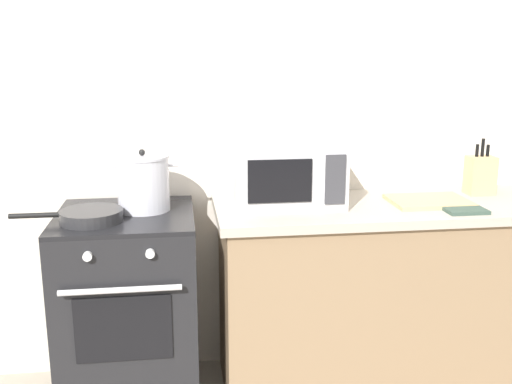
{
  "coord_description": "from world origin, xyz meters",
  "views": [
    {
      "loc": [
        -0.11,
        -1.94,
        1.62
      ],
      "look_at": [
        0.23,
        0.6,
        1.0
      ],
      "focal_mm": 41.3,
      "sensor_mm": 36.0,
      "label": 1
    }
  ],
  "objects_px": {
    "stock_pot": "(143,183)",
    "knife_block": "(480,175)",
    "stove": "(130,311)",
    "oven_mitt": "(464,210)",
    "cutting_board": "(429,201)",
    "frying_pan": "(90,216)",
    "microwave": "(286,172)"
  },
  "relations": [
    {
      "from": "knife_block",
      "to": "oven_mitt",
      "type": "height_order",
      "value": "knife_block"
    },
    {
      "from": "frying_pan",
      "to": "oven_mitt",
      "type": "xyz_separation_m",
      "value": [
        1.63,
        -0.06,
        -0.02
      ]
    },
    {
      "from": "stock_pot",
      "to": "knife_block",
      "type": "xyz_separation_m",
      "value": [
        1.64,
        0.09,
        -0.03
      ]
    },
    {
      "from": "stock_pot",
      "to": "microwave",
      "type": "relative_size",
      "value": 0.64
    },
    {
      "from": "microwave",
      "to": "oven_mitt",
      "type": "bearing_deg",
      "value": -17.31
    },
    {
      "from": "stock_pot",
      "to": "cutting_board",
      "type": "bearing_deg",
      "value": -2.36
    },
    {
      "from": "oven_mitt",
      "to": "stove",
      "type": "bearing_deg",
      "value": 173.94
    },
    {
      "from": "cutting_board",
      "to": "knife_block",
      "type": "xyz_separation_m",
      "value": [
        0.32,
        0.14,
        0.09
      ]
    },
    {
      "from": "stock_pot",
      "to": "stove",
      "type": "bearing_deg",
      "value": -146.44
    },
    {
      "from": "stock_pot",
      "to": "frying_pan",
      "type": "relative_size",
      "value": 0.69
    },
    {
      "from": "stove",
      "to": "frying_pan",
      "type": "relative_size",
      "value": 2.0
    },
    {
      "from": "frying_pan",
      "to": "oven_mitt",
      "type": "bearing_deg",
      "value": -1.98
    },
    {
      "from": "frying_pan",
      "to": "microwave",
      "type": "distance_m",
      "value": 0.89
    },
    {
      "from": "oven_mitt",
      "to": "cutting_board",
      "type": "bearing_deg",
      "value": 121.15
    },
    {
      "from": "cutting_board",
      "to": "oven_mitt",
      "type": "distance_m",
      "value": 0.19
    },
    {
      "from": "frying_pan",
      "to": "microwave",
      "type": "height_order",
      "value": "microwave"
    },
    {
      "from": "stove",
      "to": "oven_mitt",
      "type": "relative_size",
      "value": 5.11
    },
    {
      "from": "stove",
      "to": "cutting_board",
      "type": "relative_size",
      "value": 2.56
    },
    {
      "from": "frying_pan",
      "to": "knife_block",
      "type": "distance_m",
      "value": 1.87
    },
    {
      "from": "stove",
      "to": "knife_block",
      "type": "distance_m",
      "value": 1.82
    },
    {
      "from": "cutting_board",
      "to": "knife_block",
      "type": "height_order",
      "value": "knife_block"
    },
    {
      "from": "cutting_board",
      "to": "stove",
      "type": "bearing_deg",
      "value": -179.95
    },
    {
      "from": "stove",
      "to": "cutting_board",
      "type": "distance_m",
      "value": 1.48
    },
    {
      "from": "microwave",
      "to": "knife_block",
      "type": "xyz_separation_m",
      "value": [
        0.99,
        0.06,
        -0.05
      ]
    },
    {
      "from": "microwave",
      "to": "frying_pan",
      "type": "bearing_deg",
      "value": -168.14
    },
    {
      "from": "stove",
      "to": "stock_pot",
      "type": "relative_size",
      "value": 2.88
    },
    {
      "from": "stock_pot",
      "to": "knife_block",
      "type": "relative_size",
      "value": 1.15
    },
    {
      "from": "stove",
      "to": "stock_pot",
      "type": "xyz_separation_m",
      "value": [
        0.08,
        0.06,
        0.58
      ]
    },
    {
      "from": "stove",
      "to": "oven_mitt",
      "type": "bearing_deg",
      "value": -6.06
    },
    {
      "from": "stock_pot",
      "to": "microwave",
      "type": "xyz_separation_m",
      "value": [
        0.65,
        0.02,
        0.03
      ]
    },
    {
      "from": "stock_pot",
      "to": "oven_mitt",
      "type": "distance_m",
      "value": 1.43
    },
    {
      "from": "frying_pan",
      "to": "cutting_board",
      "type": "relative_size",
      "value": 1.28
    }
  ]
}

